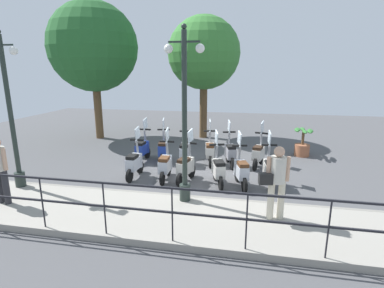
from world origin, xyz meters
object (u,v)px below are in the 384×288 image
at_px(tree_distant, 204,53).
at_px(scooter_near_0, 270,169).
at_px(lamp_post_far, 12,122).
at_px(scooter_far_1, 230,152).
at_px(pedestrian_with_bag, 277,177).
at_px(scooter_near_5, 134,163).
at_px(scooter_far_3, 185,151).
at_px(tree_large, 93,47).
at_px(scooter_near_1, 241,170).
at_px(scooter_far_0, 259,153).
at_px(scooter_near_3, 186,166).
at_px(scooter_near_4, 165,165).
at_px(scooter_far_5, 143,149).
at_px(potted_palm, 302,145).
at_px(scooter_far_4, 163,149).
at_px(scooter_near_2, 218,169).
at_px(lamp_post_near, 185,128).
at_px(scooter_far_2, 210,151).

bearing_deg(tree_distant, scooter_near_0, -154.05).
xyz_separation_m(lamp_post_far, scooter_far_1, (3.35, -5.44, -1.45)).
xyz_separation_m(pedestrian_with_bag, scooter_near_5, (2.14, 4.00, -0.60)).
bearing_deg(scooter_far_3, tree_distant, -3.67).
distance_m(tree_large, scooter_near_1, 9.31).
height_order(pedestrian_with_bag, scooter_far_1, pedestrian_with_bag).
bearing_deg(tree_large, scooter_far_0, -112.39).
relative_size(scooter_near_5, scooter_far_0, 1.00).
distance_m(scooter_near_3, scooter_far_3, 1.69).
relative_size(scooter_near_4, scooter_near_5, 1.00).
relative_size(scooter_near_0, scooter_far_5, 1.00).
bearing_deg(tree_distant, scooter_near_1, -161.34).
relative_size(scooter_far_1, scooter_far_5, 1.00).
bearing_deg(lamp_post_far, potted_palm, -57.69).
relative_size(pedestrian_with_bag, scooter_far_4, 1.03).
distance_m(scooter_near_2, scooter_near_3, 0.95).
height_order(scooter_near_4, scooter_far_1, same).
height_order(lamp_post_far, scooter_far_3, lamp_post_far).
height_order(tree_distant, scooter_near_2, tree_distant).
distance_m(scooter_near_3, scooter_near_5, 1.62).
bearing_deg(scooter_near_5, lamp_post_near, -128.50).
distance_m(scooter_near_2, scooter_far_3, 2.16).
bearing_deg(lamp_post_far, tree_large, 9.36).
relative_size(lamp_post_far, scooter_near_0, 2.63).
height_order(lamp_post_near, scooter_near_1, lamp_post_near).
distance_m(scooter_near_1, scooter_far_4, 3.36).
xyz_separation_m(tree_distant, scooter_far_0, (-4.19, -2.57, -3.46)).
bearing_deg(tree_large, scooter_near_0, -121.39).
bearing_deg(scooter_far_0, tree_distant, 46.53).
bearing_deg(potted_palm, scooter_far_4, 109.47).
bearing_deg(scooter_far_3, scooter_near_2, -145.75).
bearing_deg(lamp_post_near, scooter_near_5, 50.31).
height_order(scooter_far_1, scooter_far_2, same).
bearing_deg(scooter_far_0, tree_large, 82.68).
bearing_deg(scooter_near_4, scooter_near_3, -95.61).
height_order(scooter_near_0, scooter_far_2, same).
bearing_deg(scooter_near_5, scooter_far_2, -47.89).
relative_size(scooter_near_2, scooter_far_3, 1.00).
distance_m(lamp_post_near, scooter_near_0, 3.08).
xyz_separation_m(lamp_post_near, scooter_near_0, (1.74, -2.08, -1.45)).
relative_size(lamp_post_near, scooter_near_0, 2.63).
height_order(scooter_near_1, scooter_near_4, same).
xyz_separation_m(potted_palm, scooter_near_4, (-3.52, 4.43, 0.04)).
relative_size(lamp_post_near, tree_large, 0.65).
height_order(potted_palm, scooter_near_3, scooter_near_3).
bearing_deg(scooter_near_2, lamp_post_far, 88.80).
bearing_deg(tree_large, scooter_far_4, -127.27).
xyz_separation_m(scooter_near_0, scooter_far_3, (1.45, 2.79, 0.00)).
bearing_deg(tree_large, scooter_near_5, -142.54).
relative_size(scooter_near_2, scooter_far_4, 1.00).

